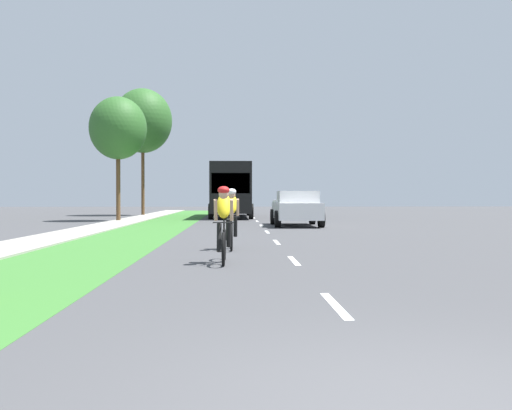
% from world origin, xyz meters
% --- Properties ---
extents(ground_plane, '(120.00, 120.00, 0.00)m').
position_xyz_m(ground_plane, '(0.00, 20.00, 0.00)').
color(ground_plane, '#424244').
extents(grass_verge, '(2.98, 70.00, 0.01)m').
position_xyz_m(grass_verge, '(-4.82, 20.00, 0.00)').
color(grass_verge, '#38722D').
rests_on(grass_verge, ground_plane).
extents(sidewalk_concrete, '(1.88, 70.00, 0.10)m').
position_xyz_m(sidewalk_concrete, '(-7.25, 20.00, 0.00)').
color(sidewalk_concrete, '#9E998E').
rests_on(sidewalk_concrete, ground_plane).
extents(lane_markings_center, '(0.12, 52.71, 0.01)m').
position_xyz_m(lane_markings_center, '(0.00, 24.00, 0.00)').
color(lane_markings_center, white).
rests_on(lane_markings_center, ground_plane).
extents(cyclist_lead, '(0.42, 1.72, 1.58)m').
position_xyz_m(cyclist_lead, '(-1.48, 8.29, 0.81)').
color(cyclist_lead, black).
rests_on(cyclist_lead, ground_plane).
extents(cyclist_trailing, '(0.42, 1.72, 1.58)m').
position_xyz_m(cyclist_trailing, '(-1.34, 11.44, 0.81)').
color(cyclist_trailing, black).
rests_on(cyclist_trailing, ground_plane).
extents(pickup_white, '(2.22, 5.10, 1.64)m').
position_xyz_m(pickup_white, '(1.64, 23.61, 0.83)').
color(pickup_white, silver).
rests_on(pickup_white, ground_plane).
extents(bus_black, '(2.78, 11.60, 3.48)m').
position_xyz_m(bus_black, '(-1.50, 36.02, 1.98)').
color(bus_black, black).
rests_on(bus_black, ground_plane).
extents(street_tree_near, '(3.23, 3.23, 7.06)m').
position_xyz_m(street_tree_near, '(-7.88, 29.54, 5.26)').
color(street_tree_near, brown).
rests_on(street_tree_near, ground_plane).
extents(street_tree_far, '(4.31, 4.31, 9.39)m').
position_xyz_m(street_tree_far, '(-8.06, 39.53, 7.00)').
color(street_tree_far, brown).
rests_on(street_tree_far, ground_plane).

